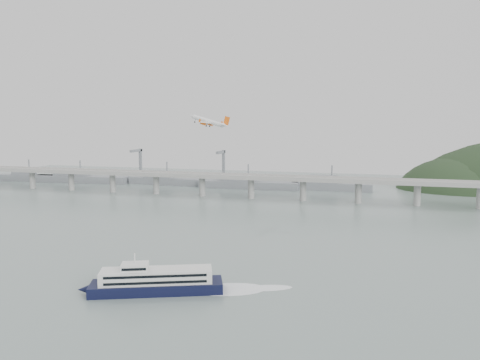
% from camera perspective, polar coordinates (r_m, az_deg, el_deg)
% --- Properties ---
extents(ground, '(900.00, 900.00, 0.00)m').
position_cam_1_polar(ground, '(254.92, -3.42, -9.53)').
color(ground, slate).
rests_on(ground, ground).
extents(bridge, '(800.00, 22.00, 23.90)m').
position_cam_1_polar(bridge, '(441.74, 5.00, -0.14)').
color(bridge, gray).
rests_on(bridge, ground).
extents(distant_fleet, '(453.00, 60.90, 40.00)m').
position_cam_1_polar(distant_fleet, '(553.09, -9.59, 0.04)').
color(distant_fleet, slate).
rests_on(distant_fleet, ground).
extents(ferry, '(88.46, 42.29, 17.50)m').
position_cam_1_polar(ferry, '(208.54, -10.13, -12.07)').
color(ferry, black).
rests_on(ferry, ground).
extents(airliner, '(35.13, 32.17, 11.44)m').
position_cam_1_polar(airliner, '(352.78, -3.80, 7.12)').
color(airliner, white).
rests_on(airliner, ground).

